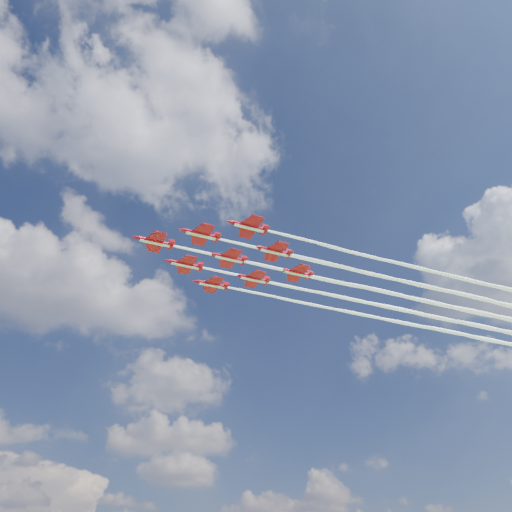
# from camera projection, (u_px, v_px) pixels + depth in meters

# --- Properties ---
(jet_lead) EXTENTS (150.87, 15.99, 2.82)m
(jet_lead) POSITION_uv_depth(u_px,v_px,m) (387.00, 293.00, 152.33)
(jet_lead) COLOR #AD0919
(jet_row2_port) EXTENTS (150.87, 15.99, 2.82)m
(jet_row2_port) POSITION_uv_depth(u_px,v_px,m) (431.00, 287.00, 149.63)
(jet_row2_port) COLOR #AD0919
(jet_row2_starb) EXTENTS (150.87, 15.99, 2.82)m
(jet_row2_starb) POSITION_uv_depth(u_px,v_px,m) (401.00, 310.00, 161.37)
(jet_row2_starb) COLOR #AD0919
(jet_row3_port) EXTENTS (150.87, 15.99, 2.82)m
(jet_row3_port) POSITION_uv_depth(u_px,v_px,m) (476.00, 282.00, 146.94)
(jet_row3_port) COLOR #AD0919
(jet_row3_centre) EXTENTS (150.87, 15.99, 2.82)m
(jet_row3_centre) POSITION_uv_depth(u_px,v_px,m) (442.00, 305.00, 158.67)
(jet_row3_centre) COLOR #AD0919
(jet_row3_starb) EXTENTS (150.87, 15.99, 2.82)m
(jet_row3_starb) POSITION_uv_depth(u_px,v_px,m) (412.00, 324.00, 170.41)
(jet_row3_starb) COLOR #AD0919
(jet_row4_port) EXTENTS (150.87, 15.99, 2.82)m
(jet_row4_port) POSITION_uv_depth(u_px,v_px,m) (484.00, 300.00, 155.98)
(jet_row4_port) COLOR #AD0919
(jet_row4_starb) EXTENTS (150.87, 15.99, 2.82)m
(jet_row4_starb) POSITION_uv_depth(u_px,v_px,m) (452.00, 320.00, 167.71)
(jet_row4_starb) COLOR #AD0919
(jet_tail) EXTENTS (150.87, 15.99, 2.82)m
(jet_tail) POSITION_uv_depth(u_px,v_px,m) (492.00, 316.00, 165.02)
(jet_tail) COLOR #AD0919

